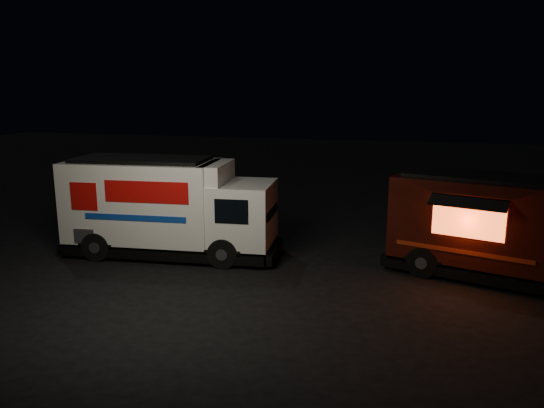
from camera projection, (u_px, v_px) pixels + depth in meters
The scene contains 3 objects.
ground at pixel (250, 271), 15.65m from camera, with size 80.00×80.00×0.00m, color black.
white_truck at pixel (171, 207), 16.92m from camera, with size 6.92×2.36×3.14m, color white, non-canonical shape.
red_truck at pixel (503, 229), 14.74m from camera, with size 6.28×2.31×2.92m, color #3E0F0B, non-canonical shape.
Camera 1 is at (4.34, -14.21, 5.33)m, focal length 35.00 mm.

